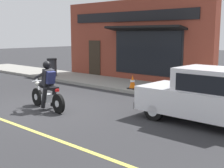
{
  "coord_description": "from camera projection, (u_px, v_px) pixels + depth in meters",
  "views": [
    {
      "loc": [
        -6.14,
        -8.59,
        2.49
      ],
      "look_at": [
        0.88,
        -2.16,
        0.95
      ],
      "focal_mm": 50.0,
      "sensor_mm": 36.0,
      "label": 1
    }
  ],
  "objects": [
    {
      "name": "ground_plane",
      "position": [
        48.0,
        108.0,
        10.59
      ],
      "size": [
        80.0,
        80.0,
        0.0
      ],
      "primitive_type": "plane",
      "color": "#2B2B2D"
    },
    {
      "name": "sidewalk_curb",
      "position": [
        94.0,
        80.0,
        16.3
      ],
      "size": [
        2.6,
        22.0,
        0.14
      ],
      "primitive_type": "cube",
      "color": "gray",
      "rests_on": "ground"
    },
    {
      "name": "storefront_building",
      "position": [
        132.0,
        41.0,
        16.19
      ],
      "size": [
        1.25,
        9.2,
        4.2
      ],
      "color": "brown",
      "rests_on": "ground"
    },
    {
      "name": "motorcycle_with_rider",
      "position": [
        47.0,
        89.0,
        10.26
      ],
      "size": [
        0.62,
        2.02,
        1.62
      ],
      "color": "black",
      "rests_on": "ground"
    },
    {
      "name": "car_hatchback",
      "position": [
        207.0,
        97.0,
        8.63
      ],
      "size": [
        1.66,
        3.79,
        1.57
      ],
      "color": "black",
      "rests_on": "ground"
    },
    {
      "name": "fire_hydrant",
      "position": [
        194.0,
        80.0,
        12.99
      ],
      "size": [
        0.36,
        0.24,
        0.88
      ],
      "color": "red",
      "rests_on": "sidewalk_curb"
    },
    {
      "name": "traffic_cone",
      "position": [
        133.0,
        82.0,
        13.4
      ],
      "size": [
        0.36,
        0.36,
        0.6
      ],
      "color": "black",
      "rests_on": "sidewalk_curb"
    },
    {
      "name": "trash_bin",
      "position": [
        52.0,
        67.0,
        17.43
      ],
      "size": [
        0.56,
        0.56,
        0.98
      ],
      "color": "#2D2D33",
      "rests_on": "sidewalk_curb"
    }
  ]
}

